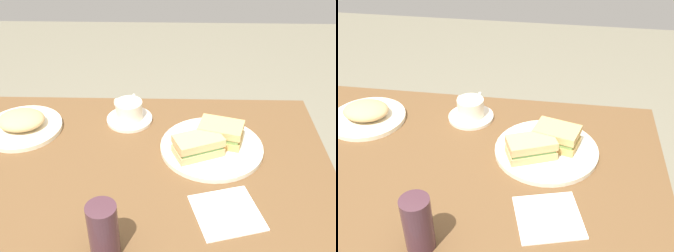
{
  "view_description": "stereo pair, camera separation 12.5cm",
  "coord_description": "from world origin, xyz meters",
  "views": [
    {
      "loc": [
        0.15,
        -0.87,
        1.47
      ],
      "look_at": [
        0.12,
        0.16,
        0.76
      ],
      "focal_mm": 45.44,
      "sensor_mm": 36.0,
      "label": 1
    },
    {
      "loc": [
        0.27,
        -0.86,
        1.47
      ],
      "look_at": [
        0.12,
        0.16,
        0.76
      ],
      "focal_mm": 45.44,
      "sensor_mm": 36.0,
      "label": 2
    }
  ],
  "objects": [
    {
      "name": "dining_table",
      "position": [
        0.0,
        0.0,
        0.58
      ],
      "size": [
        1.14,
        0.73,
        0.73
      ],
      "color": "brown",
      "rests_on": "ground_plane"
    },
    {
      "name": "sandwich_plate",
      "position": [
        0.25,
        0.09,
        0.74
      ],
      "size": [
        0.29,
        0.29,
        0.01
      ],
      "primitive_type": "cylinder",
      "color": "silver",
      "rests_on": "dining_table"
    },
    {
      "name": "sandwich_front",
      "position": [
        0.27,
        0.11,
        0.77
      ],
      "size": [
        0.14,
        0.11,
        0.06
      ],
      "color": "tan",
      "rests_on": "sandwich_plate"
    },
    {
      "name": "sandwich_back",
      "position": [
        0.21,
        0.05,
        0.77
      ],
      "size": [
        0.15,
        0.12,
        0.06
      ],
      "color": "tan",
      "rests_on": "sandwich_plate"
    },
    {
      "name": "coffee_saucer",
      "position": [
        -0.0,
        0.23,
        0.74
      ],
      "size": [
        0.14,
        0.14,
        0.01
      ],
      "primitive_type": "cylinder",
      "color": "silver",
      "rests_on": "dining_table"
    },
    {
      "name": "coffee_cup",
      "position": [
        -0.0,
        0.23,
        0.77
      ],
      "size": [
        0.09,
        0.09,
        0.06
      ],
      "color": "silver",
      "rests_on": "coffee_saucer"
    },
    {
      "name": "spoon",
      "position": [
        -0.0,
        0.31,
        0.74
      ],
      "size": [
        0.02,
        0.1,
        0.01
      ],
      "color": "silver",
      "rests_on": "coffee_saucer"
    },
    {
      "name": "side_plate",
      "position": [
        -0.32,
        0.17,
        0.74
      ],
      "size": [
        0.23,
        0.23,
        0.01
      ],
      "primitive_type": "cylinder",
      "color": "#EDE4C5",
      "rests_on": "dining_table"
    },
    {
      "name": "side_food_pile",
      "position": [
        -0.32,
        0.17,
        0.77
      ],
      "size": [
        0.14,
        0.12,
        0.04
      ],
      "primitive_type": "ellipsoid",
      "color": "tan",
      "rests_on": "side_plate"
    },
    {
      "name": "napkin",
      "position": [
        0.27,
        -0.16,
        0.73
      ],
      "size": [
        0.18,
        0.18,
        0.0
      ],
      "primitive_type": "cube",
      "rotation": [
        0.0,
        0.0,
        0.27
      ],
      "color": "white",
      "rests_on": "dining_table"
    },
    {
      "name": "drinking_glass",
      "position": [
        0.0,
        -0.28,
        0.8
      ],
      "size": [
        0.06,
        0.06,
        0.14
      ],
      "primitive_type": "cylinder",
      "color": "#452730",
      "rests_on": "dining_table"
    }
  ]
}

